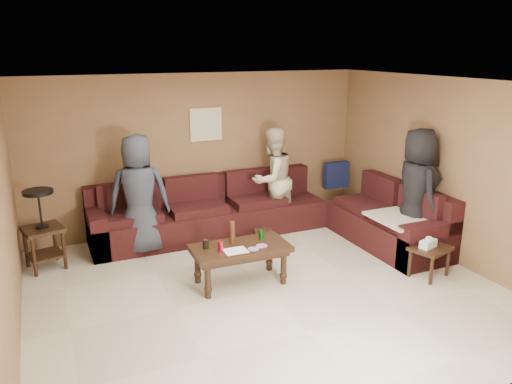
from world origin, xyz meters
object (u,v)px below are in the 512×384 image
person_left (139,195)px  person_middle (272,179)px  waste_bin (264,241)px  person_right (417,192)px  sectional_sofa (272,219)px  end_table_left (42,228)px  coffee_table (240,252)px  side_table_right (430,250)px

person_left → person_middle: 2.16m
waste_bin → person_right: (1.95, -0.91, 0.75)m
sectional_sofa → end_table_left: (-3.25, 0.26, 0.25)m
person_left → sectional_sofa: bearing=-175.5°
person_right → coffee_table: bearing=100.0°
waste_bin → person_right: 2.28m
person_right → sectional_sofa: bearing=63.1°
waste_bin → person_middle: bearing=57.2°
sectional_sofa → person_left: person_left is taller
end_table_left → person_right: 5.14m
sectional_sofa → person_right: (1.63, -1.31, 0.58)m
coffee_table → person_middle: size_ratio=0.73×
end_table_left → side_table_right: bearing=-26.7°
person_left → side_table_right: bearing=157.3°
coffee_table → end_table_left: end_table_left is taller
waste_bin → person_middle: 1.18m
side_table_right → person_right: 0.97m
sectional_sofa → waste_bin: (-0.32, -0.40, -0.17)m
end_table_left → coffee_table: bearing=-33.5°
end_table_left → person_left: person_left is taller
side_table_right → person_middle: size_ratio=0.35×
side_table_right → person_left: bearing=144.5°
side_table_right → person_right: (0.35, 0.72, 0.55)m
person_middle → person_right: size_ratio=0.92×
person_middle → end_table_left: bearing=-16.5°
person_right → waste_bin: bearing=76.9°
side_table_right → end_table_left: bearing=153.3°
sectional_sofa → person_right: 2.17m
coffee_table → side_table_right: (2.31, -0.80, -0.07)m
coffee_table → person_right: person_right is taller
end_table_left → person_right: (4.88, -1.56, 0.34)m
sectional_sofa → end_table_left: 3.27m
sectional_sofa → person_middle: bearing=64.0°
side_table_right → person_right: person_right is taller
person_left → person_middle: person_left is taller
end_table_left → person_middle: (3.45, 0.15, 0.26)m
end_table_left → person_left: size_ratio=0.63×
end_table_left → person_right: size_ratio=0.60×
side_table_right → person_middle: 2.70m
coffee_table → side_table_right: 2.45m
side_table_right → waste_bin: size_ratio=1.90×
person_left → person_right: 3.92m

